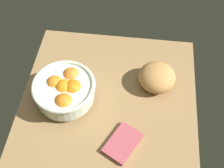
{
  "coord_description": "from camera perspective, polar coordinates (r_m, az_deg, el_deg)",
  "views": [
    {
      "loc": [
        50.37,
        7.88,
        90.88
      ],
      "look_at": [
        -8.97,
        0.78,
        5.0
      ],
      "focal_mm": 45.51,
      "sensor_mm": 36.0,
      "label": 1
    }
  ],
  "objects": [
    {
      "name": "napkin_folded",
      "position": [
        0.98,
        2.16,
        -11.73
      ],
      "size": [
        15.65,
        13.78,
        1.58
      ],
      "primitive_type": "cube",
      "rotation": [
        0.0,
        0.0,
        -0.49
      ],
      "color": "#AC4B54",
      "rests_on": "ground"
    },
    {
      "name": "bread_loaf",
      "position": [
        1.09,
        9.03,
        1.35
      ],
      "size": [
        19.2,
        19.24,
        8.74
      ],
      "primitive_type": "ellipsoid",
      "rotation": [
        0.0,
        0.0,
        4.19
      ],
      "color": "#BC854A",
      "rests_on": "ground"
    },
    {
      "name": "fruit_bowl",
      "position": [
        1.03,
        -9.44,
        -1.14
      ],
      "size": [
        22.59,
        22.59,
        10.74
      ],
      "color": "silver",
      "rests_on": "ground"
    },
    {
      "name": "ground_plane",
      "position": [
        1.06,
        -1.01,
        -5.96
      ],
      "size": [
        76.62,
        65.34,
        3.0
      ],
      "primitive_type": "cube",
      "color": "olive"
    }
  ]
}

